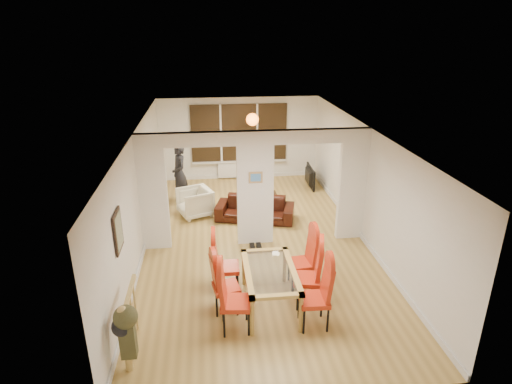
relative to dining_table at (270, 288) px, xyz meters
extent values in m
cube|color=#B08D47|center=(0.02, 2.44, -0.37)|extent=(5.00, 9.00, 0.01)
cube|color=white|center=(0.02, 2.44, 0.93)|extent=(5.00, 0.18, 2.60)
cube|color=black|center=(0.02, 6.88, 1.13)|extent=(3.00, 0.08, 1.80)
cube|color=white|center=(0.02, 6.84, -0.07)|extent=(1.40, 0.08, 0.50)
sphere|color=orange|center=(0.32, 5.74, 1.78)|extent=(0.36, 0.36, 0.36)
cube|color=gray|center=(-2.45, 0.04, 1.23)|extent=(0.04, 0.52, 0.67)
cube|color=#4C8CD8|center=(0.02, 2.34, 1.23)|extent=(0.30, 0.03, 0.25)
imported|color=black|center=(0.15, 3.65, -0.08)|extent=(2.10, 1.24, 0.57)
imported|color=beige|center=(-1.37, 4.07, 0.00)|extent=(1.03, 1.04, 0.74)
imported|color=black|center=(-1.78, 4.97, 0.49)|extent=(0.72, 0.59, 1.71)
imported|color=black|center=(2.02, 5.88, -0.06)|extent=(1.08, 0.17, 0.62)
cylinder|color=#143F19|center=(0.37, 4.81, 0.00)|extent=(0.07, 0.07, 0.27)
imported|color=#322211|center=(0.19, 4.80, -0.11)|extent=(0.22, 0.22, 0.05)
camera|label=1|loc=(-0.97, -6.27, 4.28)|focal=30.00mm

